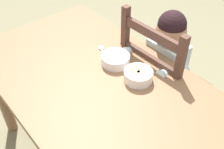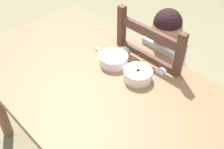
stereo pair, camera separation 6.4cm
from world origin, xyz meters
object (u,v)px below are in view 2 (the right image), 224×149
spoon (99,50)px  child_figure (159,61)px  bowl_of_peas (114,59)px  bowl_of_carrots (138,74)px  dining_chair (157,82)px  dining_table (108,103)px

spoon → child_figure: bearing=51.6°
bowl_of_peas → child_figure: bearing=73.7°
bowl_of_carrots → child_figure: bearing=106.3°
dining_chair → bowl_of_carrots: dining_chair is taller
dining_table → spoon: bearing=146.3°
dining_table → dining_chair: (-0.03, 0.45, -0.17)m
child_figure → bowl_of_peas: (-0.09, -0.29, 0.12)m
dining_chair → spoon: (-0.22, -0.28, 0.27)m
dining_chair → dining_table: bearing=-85.6°
bowl_of_peas → spoon: size_ratio=1.14×
bowl_of_carrots → spoon: bearing=177.3°
spoon → dining_chair: bearing=51.9°
dining_table → child_figure: (-0.04, 0.45, -0.00)m
bowl_of_carrots → dining_table: bearing=-107.5°
child_figure → bowl_of_peas: child_figure is taller
dining_chair → bowl_of_carrots: (0.08, -0.30, 0.30)m
dining_chair → child_figure: bearing=-110.4°
bowl_of_peas → spoon: (-0.13, 0.01, -0.02)m
bowl_of_carrots → dining_chair: bearing=105.8°
dining_chair → child_figure: 0.17m
bowl_of_peas → bowl_of_carrots: bowl_of_carrots is taller
spoon → bowl_of_peas: bearing=-6.1°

